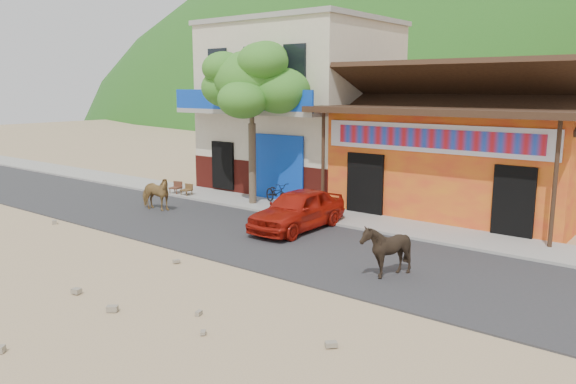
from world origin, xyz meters
name	(u,v)px	position (x,y,z in m)	size (l,w,h in m)	color
ground	(235,267)	(0.00, 0.00, 0.00)	(120.00, 120.00, 0.00)	#9E825B
road	(296,245)	(0.00, 2.50, 0.02)	(60.00, 5.00, 0.04)	#28282B
sidewalk	(360,221)	(0.00, 6.00, 0.06)	(60.00, 2.00, 0.12)	gray
dance_club	(467,162)	(2.00, 10.00, 1.80)	(8.00, 6.00, 3.60)	orange
cafe_building	(301,109)	(-5.50, 10.00, 3.50)	(7.00, 6.00, 7.00)	beige
tree	(252,123)	(-4.60, 5.80, 3.12)	(3.00, 3.00, 6.00)	#2D721E
cow_tan	(155,193)	(-6.77, 2.92, 0.66)	(0.66, 1.46, 1.23)	olive
cow_dark	(386,250)	(3.34, 1.59, 0.69)	(1.04, 1.17, 1.29)	black
red_car	(298,210)	(-1.00, 3.88, 0.68)	(1.50, 3.74, 1.27)	#9F150B
scooter	(277,193)	(-3.77, 6.22, 0.53)	(0.54, 1.56, 0.82)	black
cafe_chair_left	(186,185)	(-7.78, 5.30, 0.53)	(0.39, 0.39, 0.83)	#4C3519
cafe_chair_right	(175,183)	(-8.44, 5.30, 0.56)	(0.41, 0.41, 0.89)	#492318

